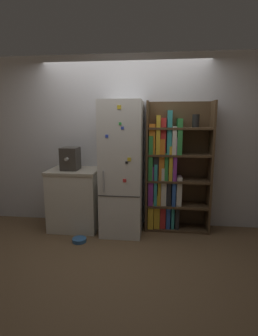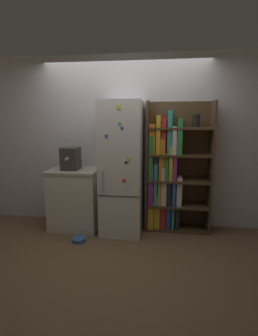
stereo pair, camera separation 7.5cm
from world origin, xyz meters
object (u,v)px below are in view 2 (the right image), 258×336
at_px(espresso_machine, 71,158).
at_px(refrigerator, 122,168).
at_px(bookshelf, 169,172).
at_px(pet_bowl, 79,239).

bearing_deg(espresso_machine, refrigerator, -0.72).
bearing_deg(espresso_machine, bookshelf, 6.59).
xyz_separation_m(refrigerator, pet_bowl, (-0.54, -0.44, -0.93)).
relative_size(bookshelf, espresso_machine, 5.75).
distance_m(refrigerator, espresso_machine, 0.79).
xyz_separation_m(refrigerator, espresso_machine, (-0.78, 0.01, 0.13)).
relative_size(espresso_machine, pet_bowl, 1.70).
height_order(bookshelf, pet_bowl, bookshelf).
relative_size(refrigerator, espresso_machine, 5.75).
distance_m(refrigerator, pet_bowl, 1.16).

